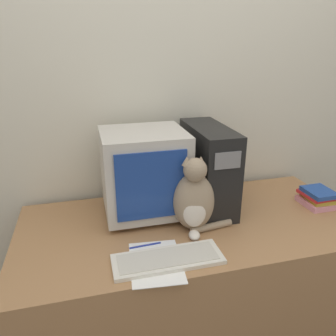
{
  "coord_description": "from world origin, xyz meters",
  "views": [
    {
      "loc": [
        -0.48,
        -0.96,
        1.6
      ],
      "look_at": [
        -0.11,
        0.45,
        1.03
      ],
      "focal_mm": 35.0,
      "sensor_mm": 36.0,
      "label": 1
    }
  ],
  "objects_px": {
    "book_stack": "(317,197)",
    "pen": "(145,246)",
    "keyboard": "(168,259)",
    "cat": "(194,199)",
    "computer_tower": "(208,168)",
    "crt_monitor": "(144,173)"
  },
  "relations": [
    {
      "from": "cat",
      "to": "book_stack",
      "type": "relative_size",
      "value": 2.07
    },
    {
      "from": "cat",
      "to": "book_stack",
      "type": "bearing_deg",
      "value": 19.45
    },
    {
      "from": "computer_tower",
      "to": "cat",
      "type": "bearing_deg",
      "value": -124.67
    },
    {
      "from": "crt_monitor",
      "to": "keyboard",
      "type": "height_order",
      "value": "crt_monitor"
    },
    {
      "from": "crt_monitor",
      "to": "keyboard",
      "type": "distance_m",
      "value": 0.48
    },
    {
      "from": "book_stack",
      "to": "pen",
      "type": "height_order",
      "value": "book_stack"
    },
    {
      "from": "crt_monitor",
      "to": "computer_tower",
      "type": "xyz_separation_m",
      "value": [
        0.35,
        0.0,
        -0.01
      ]
    },
    {
      "from": "crt_monitor",
      "to": "book_stack",
      "type": "xyz_separation_m",
      "value": [
        0.94,
        -0.15,
        -0.18
      ]
    },
    {
      "from": "book_stack",
      "to": "pen",
      "type": "xyz_separation_m",
      "value": [
        -1.0,
        -0.15,
        -0.04
      ]
    },
    {
      "from": "book_stack",
      "to": "pen",
      "type": "relative_size",
      "value": 1.28
    },
    {
      "from": "computer_tower",
      "to": "keyboard",
      "type": "distance_m",
      "value": 0.58
    },
    {
      "from": "cat",
      "to": "computer_tower",
      "type": "bearing_deg",
      "value": 69.93
    },
    {
      "from": "cat",
      "to": "pen",
      "type": "height_order",
      "value": "cat"
    },
    {
      "from": "keyboard",
      "to": "book_stack",
      "type": "relative_size",
      "value": 2.5
    },
    {
      "from": "keyboard",
      "to": "cat",
      "type": "xyz_separation_m",
      "value": [
        0.18,
        0.21,
        0.15
      ]
    },
    {
      "from": "cat",
      "to": "book_stack",
      "type": "height_order",
      "value": "cat"
    },
    {
      "from": "keyboard",
      "to": "book_stack",
      "type": "bearing_deg",
      "value": 16.51
    },
    {
      "from": "computer_tower",
      "to": "cat",
      "type": "xyz_separation_m",
      "value": [
        -0.15,
        -0.22,
        -0.06
      ]
    },
    {
      "from": "keyboard",
      "to": "book_stack",
      "type": "xyz_separation_m",
      "value": [
        0.93,
        0.27,
        0.04
      ]
    },
    {
      "from": "crt_monitor",
      "to": "cat",
      "type": "relative_size",
      "value": 1.17
    },
    {
      "from": "computer_tower",
      "to": "keyboard",
      "type": "xyz_separation_m",
      "value": [
        -0.33,
        -0.43,
        -0.21
      ]
    },
    {
      "from": "pen",
      "to": "keyboard",
      "type": "bearing_deg",
      "value": -60.63
    }
  ]
}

